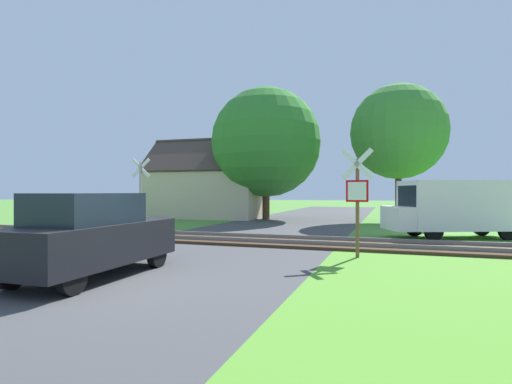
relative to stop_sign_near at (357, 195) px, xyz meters
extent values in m
plane|color=#4C8433|center=(-4.56, -4.79, -1.71)|extent=(160.00, 160.00, 0.00)
cube|color=#424244|center=(-4.56, -2.79, -1.71)|extent=(7.56, 80.00, 0.01)
cube|color=#422D1E|center=(-4.56, 2.35, -1.66)|extent=(60.00, 2.60, 0.10)
cube|color=slate|center=(-4.56, 3.06, -1.55)|extent=(60.00, 0.08, 0.12)
cube|color=slate|center=(-4.56, 1.63, -1.55)|extent=(60.00, 0.08, 0.12)
cylinder|color=brown|center=(0.00, 0.03, -0.35)|extent=(0.10, 0.10, 2.72)
cube|color=red|center=(0.00, -0.03, 0.12)|extent=(0.60, 0.06, 0.60)
cube|color=white|center=(0.00, -0.06, 0.12)|extent=(0.49, 0.04, 0.49)
cube|color=white|center=(0.00, -0.03, 0.86)|extent=(0.88, 0.08, 0.88)
cube|color=white|center=(0.00, -0.03, 0.86)|extent=(0.88, 0.08, 0.88)
cylinder|color=#9E9EA5|center=(-9.67, 3.87, -0.15)|extent=(0.09, 0.09, 3.12)
cube|color=white|center=(-9.68, 3.93, 1.16)|extent=(0.87, 0.20, 0.88)
cube|color=white|center=(-9.68, 3.93, 1.16)|extent=(0.87, 0.20, 0.88)
cube|color=#C6B293|center=(-11.40, 14.30, -0.07)|extent=(7.83, 5.02, 3.28)
cube|color=#473833|center=(-11.37, 13.09, 2.65)|extent=(8.17, 2.96, 2.49)
cube|color=#473833|center=(-11.43, 15.51, 2.65)|extent=(8.17, 2.96, 2.49)
cube|color=brown|center=(-9.28, 14.35, 2.91)|extent=(0.51, 0.51, 1.10)
cylinder|color=#513823|center=(1.30, 13.98, -0.08)|extent=(0.38, 0.38, 3.27)
sphere|color=#3D8433|center=(1.30, 13.98, 3.68)|extent=(5.65, 5.65, 5.65)
cylinder|color=#513823|center=(-6.90, 13.79, -0.53)|extent=(0.47, 0.47, 2.37)
sphere|color=#337A2D|center=(-6.90, 13.79, 3.35)|extent=(7.17, 7.17, 7.17)
cube|color=white|center=(3.39, 6.05, -0.42)|extent=(4.61, 3.36, 1.90)
cube|color=white|center=(1.13, 5.11, -0.92)|extent=(1.34, 1.94, 0.90)
cube|color=#19232D|center=(1.47, 5.25, -0.09)|extent=(0.65, 1.51, 0.85)
cube|color=navy|center=(3.03, 6.93, -0.75)|extent=(3.50, 1.45, 0.16)
cylinder|color=black|center=(1.77, 6.22, -1.37)|extent=(0.70, 0.43, 0.68)
cylinder|color=black|center=(2.37, 4.78, -1.37)|extent=(0.70, 0.43, 0.68)
cylinder|color=black|center=(4.41, 7.31, -1.37)|extent=(0.70, 0.43, 0.68)
cylinder|color=black|center=(5.01, 5.87, -1.37)|extent=(0.70, 0.43, 0.68)
cube|color=black|center=(-5.11, -4.34, -0.99)|extent=(1.69, 4.02, 0.84)
cube|color=#19232D|center=(-5.11, -4.54, -0.25)|extent=(1.42, 2.22, 0.64)
cylinder|color=black|center=(-4.43, -2.97, -1.41)|extent=(0.19, 0.60, 0.60)
cylinder|color=black|center=(-5.83, -2.99, -1.41)|extent=(0.19, 0.60, 0.60)
cylinder|color=black|center=(-4.39, -5.69, -1.41)|extent=(0.19, 0.60, 0.60)
cylinder|color=black|center=(-5.79, -5.71, -1.41)|extent=(0.19, 0.60, 0.60)
camera|label=1|loc=(0.87, -11.23, 0.10)|focal=28.00mm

